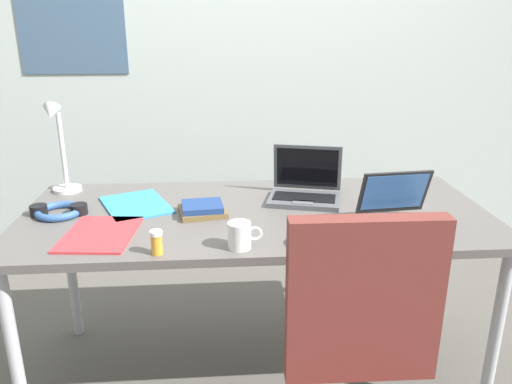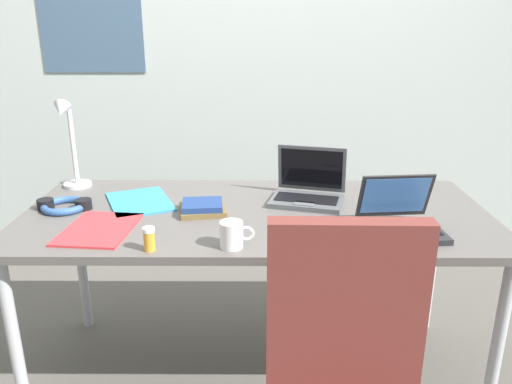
% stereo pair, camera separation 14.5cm
% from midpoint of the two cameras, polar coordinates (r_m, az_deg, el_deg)
% --- Properties ---
extents(ground_plane, '(12.00, 12.00, 0.00)m').
position_cam_midpoint_polar(ground_plane, '(2.31, 1.91, -19.62)').
color(ground_plane, '#56514C').
extents(wall_back, '(6.00, 0.13, 2.60)m').
position_cam_midpoint_polar(wall_back, '(2.91, 1.57, 16.12)').
color(wall_back, '#B2BCB7').
rests_on(wall_back, ground_plane).
extents(desk, '(1.80, 0.80, 0.74)m').
position_cam_midpoint_polar(desk, '(1.96, 2.12, -3.81)').
color(desk, '#595451').
rests_on(desk, ground_plane).
extents(desk_lamp, '(0.12, 0.18, 0.40)m').
position_cam_midpoint_polar(desk_lamp, '(2.27, -18.74, 5.08)').
color(desk_lamp, silver).
rests_on(desk_lamp, desk).
extents(laptop_back_left, '(0.33, 0.29, 0.21)m').
position_cam_midpoint_polar(laptop_back_left, '(2.06, 7.97, 0.13)').
color(laptop_back_left, '#515459').
rests_on(laptop_back_left, desk).
extents(laptop_far_corner, '(0.29, 0.27, 0.19)m').
position_cam_midpoint_polar(laptop_far_corner, '(1.83, 18.46, -3.21)').
color(laptop_far_corner, '#232326').
rests_on(laptop_far_corner, desk).
extents(computer_mouse, '(0.07, 0.10, 0.03)m').
position_cam_midpoint_polar(computer_mouse, '(1.66, 6.59, -5.61)').
color(computer_mouse, black).
rests_on(computer_mouse, desk).
extents(cell_phone, '(0.07, 0.14, 0.01)m').
position_cam_midpoint_polar(cell_phone, '(2.32, 19.30, 0.33)').
color(cell_phone, black).
rests_on(cell_phone, desk).
extents(headphones, '(0.21, 0.18, 0.04)m').
position_cam_midpoint_polar(headphones, '(2.07, -19.12, -1.47)').
color(headphones, '#335999').
rests_on(headphones, desk).
extents(pill_bottle, '(0.04, 0.04, 0.08)m').
position_cam_midpoint_polar(pill_bottle, '(1.63, -9.60, -5.31)').
color(pill_bottle, gold).
rests_on(pill_bottle, desk).
extents(book_stack, '(0.20, 0.18, 0.04)m').
position_cam_midpoint_polar(book_stack, '(1.93, -3.99, -1.81)').
color(book_stack, brown).
rests_on(book_stack, desk).
extents(paper_folder_back_left, '(0.33, 0.38, 0.01)m').
position_cam_midpoint_polar(paper_folder_back_left, '(2.07, -11.17, -1.11)').
color(paper_folder_back_left, '#338CC6').
rests_on(paper_folder_back_left, desk).
extents(paper_folder_by_keyboard, '(0.26, 0.33, 0.01)m').
position_cam_midpoint_polar(paper_folder_by_keyboard, '(1.84, -15.31, -4.11)').
color(paper_folder_by_keyboard, red).
rests_on(paper_folder_by_keyboard, desk).
extents(coffee_mug, '(0.11, 0.08, 0.09)m').
position_cam_midpoint_polar(coffee_mug, '(1.62, -0.18, -4.92)').
color(coffee_mug, white).
rests_on(coffee_mug, desk).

